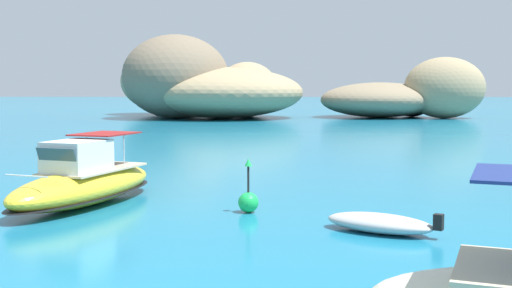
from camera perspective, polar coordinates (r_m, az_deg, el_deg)
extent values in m
ellipsoid|color=#9E8966|center=(70.15, -3.06, 4.55)|extent=(21.74, 21.09, 5.49)
ellipsoid|color=#9E8966|center=(73.87, -0.76, 4.86)|extent=(9.46, 10.15, 6.19)
ellipsoid|color=#756651|center=(69.77, -7.07, 5.92)|extent=(13.10, 14.38, 8.91)
ellipsoid|color=#9E8966|center=(78.72, -7.16, 5.49)|extent=(15.06, 13.00, 8.00)
ellipsoid|color=#84755B|center=(72.93, 10.85, 3.85)|extent=(17.81, 17.33, 3.86)
ellipsoid|color=#9E8966|center=(72.08, 16.30, 4.79)|extent=(8.64, 6.58, 6.54)
ellipsoid|color=#756651|center=(75.11, 13.57, 3.50)|extent=(5.76, 5.61, 2.98)
ellipsoid|color=yellow|center=(19.44, -14.90, -3.65)|extent=(3.77, 6.57, 1.07)
ellipsoid|color=black|center=(19.47, -14.88, -4.35)|extent=(3.84, 6.70, 0.13)
cube|color=#C6B793|center=(19.76, -14.14, -2.16)|extent=(2.61, 3.79, 0.06)
cube|color=silver|center=(19.06, -15.51, -1.03)|extent=(1.81, 2.09, 0.88)
cube|color=#2D4756|center=(18.34, -17.16, -1.03)|extent=(1.23, 0.59, 0.47)
cylinder|color=silver|center=(17.43, -19.61, -2.66)|extent=(1.27, 0.45, 0.04)
cube|color=maroon|center=(20.18, -13.19, 0.88)|extent=(1.99, 2.25, 0.04)
cylinder|color=silver|center=(19.86, -11.57, -0.61)|extent=(0.03, 0.03, 1.01)
cylinder|color=silver|center=(20.59, -14.69, -0.47)|extent=(0.03, 0.03, 1.01)
ellipsoid|color=#B2B2B2|center=(15.63, 10.81, -6.86)|extent=(2.80, 2.24, 0.44)
cube|color=#9E998E|center=(15.61, 10.82, -6.65)|extent=(1.88, 1.43, 0.06)
cube|color=black|center=(15.16, 15.80, -6.65)|extent=(0.27, 0.27, 0.36)
sphere|color=green|center=(17.68, -0.68, -5.17)|extent=(0.56, 0.56, 0.56)
cylinder|color=black|center=(17.60, -0.68, -3.57)|extent=(0.06, 0.06, 1.00)
cone|color=green|center=(17.52, -0.68, -1.63)|extent=(0.20, 0.20, 0.20)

